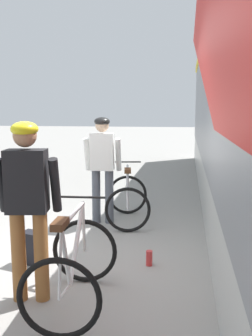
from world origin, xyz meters
The scene contains 7 objects.
ground_plane centered at (0.00, 0.00, 0.00)m, with size 80.00×80.00×0.00m, color gray.
cyclist_near_in_dark centered at (-0.12, -0.83, 1.05)m, with size 0.65×0.38×1.76m.
cyclist_far_in_white centered at (0.01, 1.73, 1.05)m, with size 0.63×0.34×1.76m.
bicycle_near_white centered at (0.35, -0.90, 0.40)m, with size 0.79×1.12×0.99m.
bicycle_far_silver centered at (0.42, 1.81, 0.40)m, with size 0.88×1.17×0.99m.
backpack_on_platform centered at (-0.45, -0.02, 0.20)m, with size 0.28×0.18×0.40m, color black.
water_bottle_near_the_bikes centered at (0.96, 0.16, 0.09)m, with size 0.08×0.08×0.18m, color red.
Camera 1 is at (1.37, -3.98, 1.85)m, focal length 38.54 mm.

